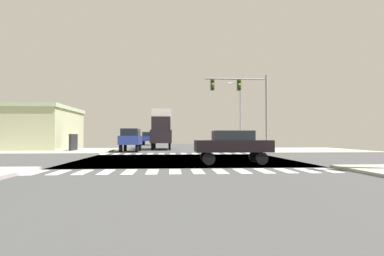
# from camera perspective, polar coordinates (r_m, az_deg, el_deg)

# --- Properties ---
(ground) EXTENTS (90.00, 90.00, 0.05)m
(ground) POSITION_cam_1_polar(r_m,az_deg,el_deg) (21.51, -1.34, -5.73)
(ground) COLOR #3E3E40
(sidewalk_corner_ne) EXTENTS (12.00, 12.00, 0.14)m
(sidewalk_corner_ne) POSITION_cam_1_polar(r_m,az_deg,el_deg) (36.26, 18.78, -3.78)
(sidewalk_corner_ne) COLOR #A09B91
(sidewalk_corner_ne) RESTS_ON ground
(sidewalk_corner_nw) EXTENTS (12.00, 12.00, 0.14)m
(sidewalk_corner_nw) POSITION_cam_1_polar(r_m,az_deg,el_deg) (35.56, -23.74, -3.78)
(sidewalk_corner_nw) COLOR #A3A292
(sidewalk_corner_nw) RESTS_ON ground
(crosswalk_near) EXTENTS (13.50, 2.00, 0.01)m
(crosswalk_near) POSITION_cam_1_polar(r_m,az_deg,el_deg) (14.23, -1.02, -7.77)
(crosswalk_near) COLOR white
(crosswalk_near) RESTS_ON ground
(crosswalk_far) EXTENTS (13.50, 2.00, 0.01)m
(crosswalk_far) POSITION_cam_1_polar(r_m,az_deg,el_deg) (28.78, -2.49, -4.60)
(crosswalk_far) COLOR white
(crosswalk_far) RESTS_ON ground
(traffic_signal_mast) EXTENTS (5.77, 0.55, 7.19)m
(traffic_signal_mast) POSITION_cam_1_polar(r_m,az_deg,el_deg) (29.49, 9.25, 5.74)
(traffic_signal_mast) COLOR gray
(traffic_signal_mast) RESTS_ON ground
(street_lamp) EXTENTS (1.78, 0.32, 8.47)m
(street_lamp) POSITION_cam_1_polar(r_m,az_deg,el_deg) (40.98, 8.34, 3.37)
(street_lamp) COLOR gray
(street_lamp) RESTS_ON ground
(bank_building) EXTENTS (17.07, 10.69, 4.90)m
(bank_building) POSITION_cam_1_polar(r_m,az_deg,el_deg) (41.83, -30.88, -0.07)
(bank_building) COLOR #AEB18B
(bank_building) RESTS_ON ground
(suv_farside_1) EXTENTS (1.96, 4.60, 2.34)m
(suv_farside_1) POSITION_cam_1_polar(r_m,az_deg,el_deg) (33.22, -10.89, -1.77)
(suv_farside_1) COLOR black
(suv_farside_1) RESTS_ON ground
(pickup_crossing_1) EXTENTS (2.00, 5.10, 2.35)m
(pickup_crossing_1) POSITION_cam_1_polar(r_m,az_deg,el_deg) (57.82, -7.92, -1.76)
(pickup_crossing_1) COLOR black
(pickup_crossing_1) RESTS_ON ground
(sedan_queued_2) EXTENTS (4.30, 1.80, 1.88)m
(sedan_queued_2) POSITION_cam_1_polar(r_m,az_deg,el_deg) (18.29, 7.31, -2.87)
(sedan_queued_2) COLOR black
(sedan_queued_2) RESTS_ON ground
(box_truck_leading_1) EXTENTS (2.40, 7.20, 4.85)m
(box_truck_leading_1) POSITION_cam_1_polar(r_m,az_deg,el_deg) (38.62, -5.45, -0.01)
(box_truck_leading_1) COLOR black
(box_truck_leading_1) RESTS_ON ground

